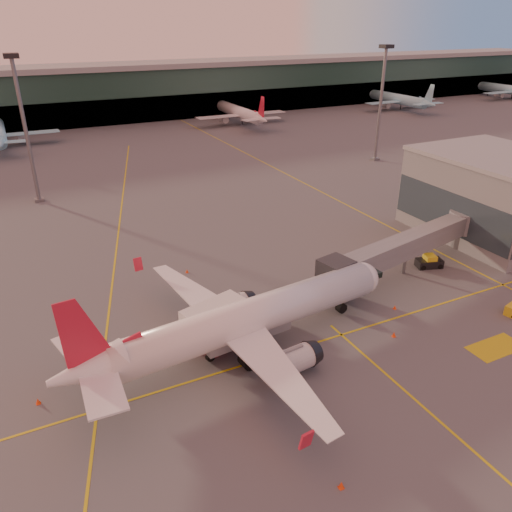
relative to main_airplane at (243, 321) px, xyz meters
name	(u,v)px	position (x,y,z in m)	size (l,w,h in m)	color
ground	(329,375)	(5.71, -7.09, -3.59)	(600.00, 600.00, 0.00)	#4C4F54
taxi_markings	(136,229)	(-1.61, 37.40, -3.59)	(100.12, 173.00, 0.01)	gold
terminal	(79,95)	(5.71, 134.70, 5.17)	(400.00, 20.00, 17.60)	#19382D
gate_building	(494,195)	(47.64, 10.84, 2.70)	(18.40, 22.40, 12.60)	slate
mast_west_near	(24,120)	(-14.29, 58.91, 11.27)	(2.40, 2.40, 25.60)	slate
mast_east_near	(381,96)	(60.71, 54.91, 11.27)	(2.40, 2.40, 25.60)	slate
distant_aircraft_row	(135,133)	(16.54, 110.91, -3.59)	(350.00, 34.00, 13.00)	#94E2F8
main_airplane	(243,321)	(0.00, 0.00, 0.00)	(36.65, 33.11, 11.06)	white
jet_bridge	(413,244)	(27.90, 6.51, 0.26)	(30.12, 9.17, 5.59)	slate
catering_truck	(215,324)	(-2.23, 1.82, -0.70)	(7.09, 4.53, 5.10)	red
pushback_tug	(429,262)	(30.90, 6.00, -2.87)	(3.83, 2.78, 1.77)	black
cone_nose	(395,307)	(19.39, -0.49, -3.36)	(0.38, 0.38, 0.48)	#FF420D
cone_tail	(38,401)	(-19.49, 1.11, -3.32)	(0.44, 0.44, 0.56)	#FF420D
cone_wing_right	(341,485)	(-0.61, -18.06, -3.31)	(0.46, 0.46, 0.59)	#FF420D
cone_wing_left	(187,271)	(0.67, 19.13, -3.35)	(0.39, 0.39, 0.50)	#FF420D
cone_fwd	(394,334)	(15.53, -4.85, -3.32)	(0.44, 0.44, 0.56)	#FF420D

